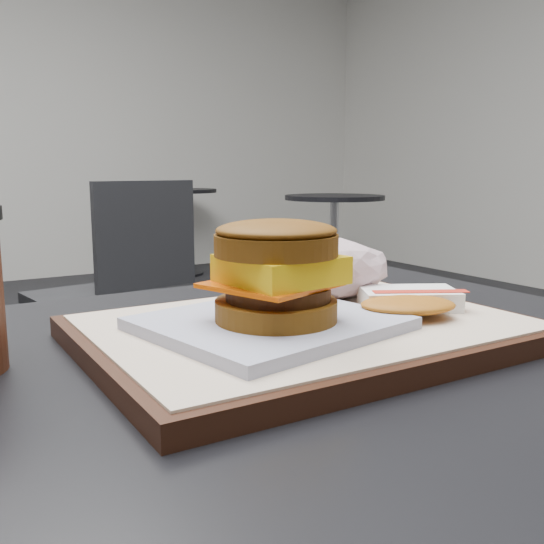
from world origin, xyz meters
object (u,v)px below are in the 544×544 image
(breakfast_sandwich, at_px, (275,284))
(crumpled_wrapper, at_px, (329,268))
(serving_tray, at_px, (306,331))
(neighbor_chair, at_px, (115,284))
(hash_brown, at_px, (409,301))

(breakfast_sandwich, distance_m, crumpled_wrapper, 0.15)
(serving_tray, distance_m, neighbor_chair, 1.77)
(serving_tray, relative_size, neighbor_chair, 0.43)
(breakfast_sandwich, height_order, neighbor_chair, breakfast_sandwich)
(serving_tray, height_order, breakfast_sandwich, breakfast_sandwich)
(hash_brown, xyz_separation_m, crumpled_wrapper, (-0.02, 0.10, 0.02))
(serving_tray, height_order, crumpled_wrapper, crumpled_wrapper)
(breakfast_sandwich, distance_m, hash_brown, 0.14)
(breakfast_sandwich, bearing_deg, crumpled_wrapper, 36.35)
(crumpled_wrapper, distance_m, neighbor_chair, 1.69)
(breakfast_sandwich, bearing_deg, hash_brown, -3.20)
(hash_brown, relative_size, neighbor_chair, 0.15)
(breakfast_sandwich, xyz_separation_m, hash_brown, (0.14, -0.01, -0.03))
(breakfast_sandwich, xyz_separation_m, neighbor_chair, (0.38, 1.73, -0.32))
(serving_tray, xyz_separation_m, neighbor_chair, (0.34, 1.71, -0.27))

